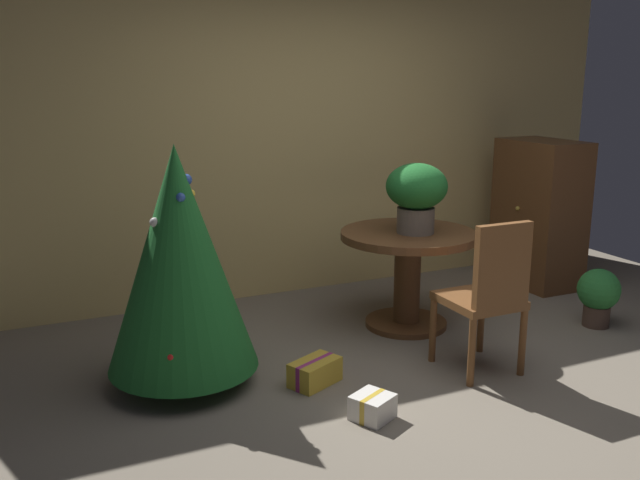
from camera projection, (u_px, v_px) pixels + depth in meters
ground_plane at (451, 389)px, 4.10m from camera, size 6.60×6.60×0.00m
back_wall_panel at (302, 137)px, 5.73m from camera, size 6.00×0.10×2.60m
round_dining_table at (408, 261)px, 5.01m from camera, size 0.97×0.97×0.71m
flower_vase at (416, 192)px, 4.86m from camera, size 0.43×0.43×0.50m
wooden_chair_near at (488, 291)px, 4.20m from camera, size 0.42×0.45×0.97m
holiday_tree at (179, 259)px, 4.01m from camera, size 0.89×0.89×1.43m
gift_box_gold at (315, 372)px, 4.15m from camera, size 0.36×0.29×0.15m
gift_box_cream at (373, 407)px, 3.73m from camera, size 0.26×0.26×0.14m
wooden_cabinet at (539, 213)px, 6.01m from camera, size 0.49×0.74×1.26m
potted_plant at (598, 294)px, 5.06m from camera, size 0.31×0.31×0.43m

